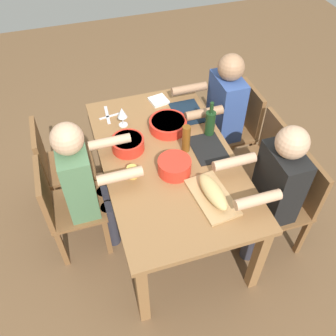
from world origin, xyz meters
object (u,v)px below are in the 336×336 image
object	(u,v)px
dining_table	(168,166)
serving_bowl_greens	(168,124)
bread_loaf	(213,192)
cutting_board	(212,197)
chair_near_left	(58,164)
cup_near_center	(132,172)
chair_far_center	(260,159)
chair_near_center	(64,206)
diner_far_right	(273,187)
serving_bowl_fruit	(128,143)
diner_far_left	(221,110)
wine_glass	(122,113)
serving_bowl_salad	(174,166)
diner_near_center	(84,180)
napkin_stack	(159,101)
wine_bottle	(210,123)
chair_far_right	(289,200)
beer_bottle	(186,139)
chair_far_left	(237,125)

from	to	relation	value
dining_table	serving_bowl_greens	world-z (taller)	serving_bowl_greens
serving_bowl_greens	bread_loaf	xyz separation A→B (m)	(0.75, 0.06, 0.02)
cutting_board	chair_near_left	bearing A→B (deg)	-133.13
cup_near_center	chair_far_center	bearing A→B (deg)	95.28
chair_near_center	diner_far_right	world-z (taller)	diner_far_right
dining_table	serving_bowl_fruit	bearing A→B (deg)	-124.70
chair_near_center	diner_far_right	xyz separation A→B (m)	(0.45, 1.40, 0.21)
diner_far_left	wine_glass	world-z (taller)	diner_far_left
dining_table	serving_bowl_salad	bearing A→B (deg)	-0.68
cutting_board	wine_glass	world-z (taller)	wine_glass
diner_near_center	napkin_stack	xyz separation A→B (m)	(-0.66, 0.73, 0.05)
chair_near_center	serving_bowl_salad	bearing A→B (deg)	79.52
diner_near_center	cup_near_center	world-z (taller)	diner_near_center
serving_bowl_greens	napkin_stack	distance (m)	0.36
diner_far_right	cutting_board	world-z (taller)	diner_far_right
wine_bottle	wine_glass	xyz separation A→B (m)	(-0.30, -0.60, 0.01)
chair_far_right	bread_loaf	xyz separation A→B (m)	(-0.00, -0.63, 0.32)
chair_near_center	bread_loaf	size ratio (longest dim) A/B	2.66
beer_bottle	diner_far_left	bearing A→B (deg)	131.78
diner_near_center	cup_near_center	bearing A→B (deg)	72.83
diner_far_right	bread_loaf	world-z (taller)	diner_far_right
chair_near_left	beer_bottle	size ratio (longest dim) A/B	3.86
chair_near_left	chair_far_center	distance (m)	1.64
serving_bowl_salad	beer_bottle	size ratio (longest dim) A/B	1.05
chair_near_left	serving_bowl_greens	xyz separation A→B (m)	(0.14, 0.89, 0.30)
napkin_stack	serving_bowl_salad	bearing A→B (deg)	-9.05
wine_bottle	cup_near_center	bearing A→B (deg)	-69.18
napkin_stack	serving_bowl_fruit	bearing A→B (deg)	-37.77
chair_far_left	cutting_board	distance (m)	1.12
serving_bowl_salad	wine_bottle	xyz separation A→B (m)	(-0.30, 0.38, 0.05)
chair_far_right	cup_near_center	size ratio (longest dim) A/B	10.17
serving_bowl_salad	beer_bottle	world-z (taller)	beer_bottle
beer_bottle	diner_near_center	bearing A→B (deg)	-87.39
serving_bowl_greens	chair_far_center	bearing A→B (deg)	66.53
diner_near_center	wine_glass	size ratio (longest dim) A/B	7.23
chair_far_left	cutting_board	xyz separation A→B (m)	(0.89, -0.63, 0.27)
serving_bowl_greens	beer_bottle	distance (m)	0.28
beer_bottle	chair_near_left	bearing A→B (deg)	-113.74
napkin_stack	chair_near_center	bearing A→B (deg)	-54.26
bread_loaf	diner_near_center	bearing A→B (deg)	-120.04
diner_far_right	wine_bottle	xyz separation A→B (m)	(-0.60, -0.23, 0.15)
chair_far_center	serving_bowl_salad	bearing A→B (deg)	-79.56
diner_far_right	napkin_stack	distance (m)	1.21
diner_far_left	diner_near_center	size ratio (longest dim) A/B	1.00
serving_bowl_fruit	bread_loaf	xyz separation A→B (m)	(0.62, 0.41, 0.01)
cutting_board	diner_near_center	bearing A→B (deg)	-120.04
diner_far_right	napkin_stack	xyz separation A→B (m)	(-1.11, -0.48, 0.05)
diner_far_right	serving_bowl_fruit	size ratio (longest dim) A/B	5.03
chair_near_center	beer_bottle	bearing A→B (deg)	92.10
chair_far_right	serving_bowl_salad	size ratio (longest dim) A/B	3.69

